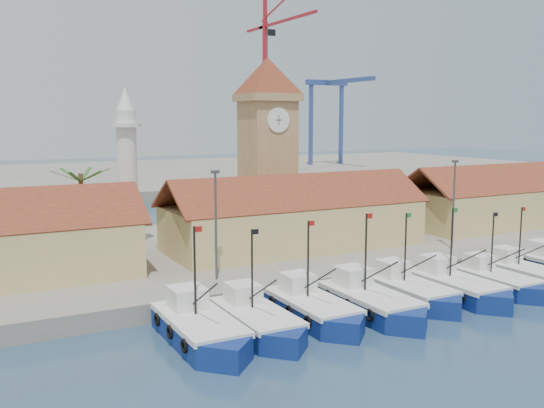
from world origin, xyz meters
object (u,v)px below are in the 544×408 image
boat_5 (458,289)px  clock_tower (267,143)px  minaret (127,168)px  boat_0 (201,331)px

boat_5 → clock_tower: 26.64m
boat_5 → minaret: size_ratio=0.63×
boat_0 → boat_5: bearing=-0.8°
boat_0 → boat_5: (22.37, -0.32, -0.03)m
minaret → clock_tower: bearing=-7.6°
boat_0 → minaret: size_ratio=0.66×
clock_tower → boat_5: bearing=-77.1°
clock_tower → minaret: clock_tower is taller
boat_0 → boat_5: 22.37m
boat_0 → minaret: 26.86m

